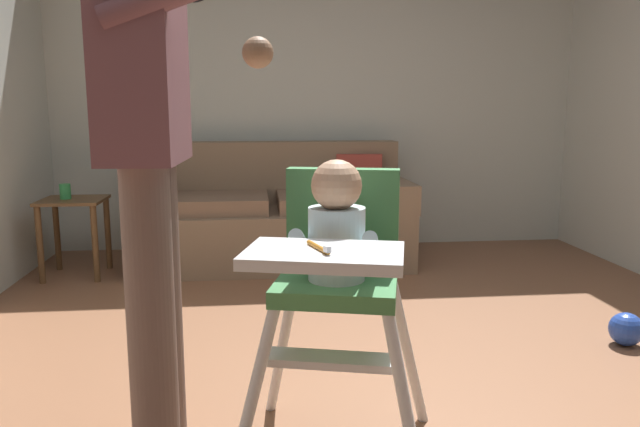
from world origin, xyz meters
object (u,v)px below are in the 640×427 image
sippy_cup (65,191)px  side_table (74,220)px  couch (274,217)px  toy_ball (626,329)px  adult_standing (150,151)px  high_chair (337,257)px

sippy_cup → side_table: bearing=-0.0°
sippy_cup → couch: bearing=10.5°
toy_ball → adult_standing: bearing=-159.5°
sippy_cup → high_chair: bearing=-57.4°
couch → side_table: size_ratio=3.73×
high_chair → side_table: 2.75m
high_chair → toy_ball: 1.78m
couch → toy_ball: (1.60, -1.79, -0.25)m
high_chair → toy_ball: bearing=132.3°
side_table → sippy_cup: 0.19m
high_chair → toy_ball: (1.49, 0.78, -0.58)m
toy_ball → sippy_cup: 3.38m
couch → side_table: 1.35m
couch → side_table: couch is taller
adult_standing → high_chair: bearing=-0.4°
couch → side_table: (-1.33, -0.25, 0.05)m
adult_standing → side_table: bearing=113.5°
high_chair → adult_standing: (-0.54, 0.02, 0.32)m
couch → high_chair: size_ratio=2.01×
high_chair → side_table: (-1.44, 2.32, -0.28)m
toy_ball → side_table: size_ratio=0.30×
high_chair → adult_standing: adult_standing is taller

